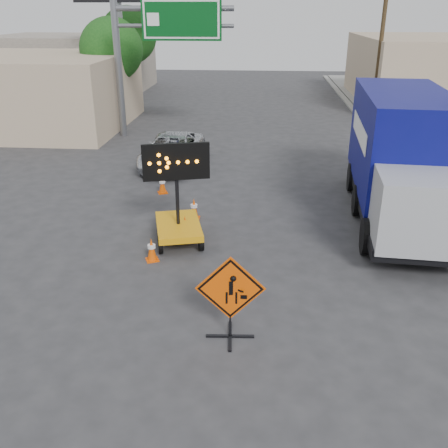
# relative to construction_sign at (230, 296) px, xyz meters

# --- Properties ---
(ground) EXTENTS (100.00, 100.00, 0.00)m
(ground) POSITION_rel_construction_sign_xyz_m (-0.57, -0.22, -1.00)
(ground) COLOR #2D2D30
(ground) RESTS_ON ground
(curb_right) EXTENTS (0.40, 60.00, 0.12)m
(curb_right) POSITION_rel_construction_sign_xyz_m (6.63, 14.78, -0.94)
(curb_right) COLOR gray
(curb_right) RESTS_ON ground
(sidewalk_right) EXTENTS (4.00, 60.00, 0.15)m
(sidewalk_right) POSITION_rel_construction_sign_xyz_m (8.93, 14.78, -0.93)
(sidewalk_right) COLOR gray
(sidewalk_right) RESTS_ON ground
(storefront_left_near) EXTENTS (14.00, 10.00, 4.00)m
(storefront_left_near) POSITION_rel_construction_sign_xyz_m (-14.57, 19.78, 1.00)
(storefront_left_near) COLOR tan
(storefront_left_near) RESTS_ON ground
(storefront_left_far) EXTENTS (12.00, 10.00, 4.40)m
(storefront_left_far) POSITION_rel_construction_sign_xyz_m (-15.57, 33.78, 1.20)
(storefront_left_far) COLOR #A19586
(storefront_left_far) RESTS_ON ground
(building_right_far) EXTENTS (10.00, 14.00, 4.60)m
(building_right_far) POSITION_rel_construction_sign_xyz_m (12.43, 29.78, 1.30)
(building_right_far) COLOR tan
(building_right_far) RESTS_ON ground
(highway_gantry) EXTENTS (6.18, 0.38, 6.90)m
(highway_gantry) POSITION_rel_construction_sign_xyz_m (-5.00, 17.74, 4.07)
(highway_gantry) COLOR slate
(highway_gantry) RESTS_ON ground
(utility_pole_far) EXTENTS (1.80, 0.26, 9.00)m
(utility_pole_far) POSITION_rel_construction_sign_xyz_m (7.43, 23.78, 3.68)
(utility_pole_far) COLOR #46361E
(utility_pole_far) RESTS_ON ground
(tree_left_near) EXTENTS (3.71, 3.71, 6.03)m
(tree_left_near) POSITION_rel_construction_sign_xyz_m (-8.57, 21.78, 3.16)
(tree_left_near) COLOR #46361E
(tree_left_near) RESTS_ON ground
(tree_left_far) EXTENTS (4.10, 4.10, 6.66)m
(tree_left_far) POSITION_rel_construction_sign_xyz_m (-9.57, 29.78, 3.59)
(tree_left_far) COLOR #46361E
(tree_left_far) RESTS_ON ground
(construction_sign) EXTENTS (1.44, 1.02, 1.90)m
(construction_sign) POSITION_rel_construction_sign_xyz_m (0.00, 0.00, 0.00)
(construction_sign) COLOR black
(construction_sign) RESTS_ON ground
(arrow_board) EXTENTS (1.85, 2.34, 2.99)m
(arrow_board) POSITION_rel_construction_sign_xyz_m (-1.86, 4.64, -0.34)
(arrow_board) COLOR orange
(arrow_board) RESTS_ON ground
(pickup_truck) EXTENTS (2.43, 5.01, 1.37)m
(pickup_truck) POSITION_rel_construction_sign_xyz_m (-3.38, 12.29, -0.32)
(pickup_truck) COLOR silver
(pickup_truck) RESTS_ON ground
(box_truck) EXTENTS (3.19, 8.60, 4.01)m
(box_truck) POSITION_rel_construction_sign_xyz_m (4.95, 7.03, 0.82)
(box_truck) COLOR black
(box_truck) RESTS_ON ground
(cone_a) EXTENTS (0.44, 0.44, 0.67)m
(cone_a) POSITION_rel_construction_sign_xyz_m (-2.39, 3.33, -0.67)
(cone_a) COLOR #E44C04
(cone_a) RESTS_ON ground
(cone_b) EXTENTS (0.41, 0.41, 0.69)m
(cone_b) POSITION_rel_construction_sign_xyz_m (-1.70, 4.92, -0.66)
(cone_b) COLOR #E44C04
(cone_b) RESTS_ON ground
(cone_c) EXTENTS (0.37, 0.37, 0.71)m
(cone_c) POSITION_rel_construction_sign_xyz_m (-1.63, 6.38, -0.65)
(cone_c) COLOR #E44C04
(cone_c) RESTS_ON ground
(cone_d) EXTENTS (0.45, 0.45, 0.68)m
(cone_d) POSITION_rel_construction_sign_xyz_m (-3.16, 8.77, -0.66)
(cone_d) COLOR #E44C04
(cone_d) RESTS_ON ground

